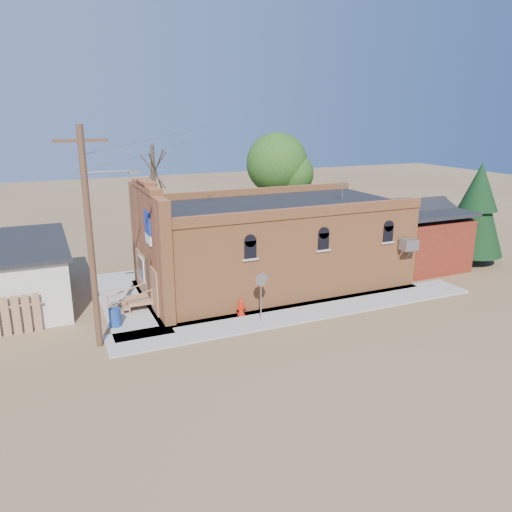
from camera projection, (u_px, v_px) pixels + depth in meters
name	position (u px, v px, depth m)	size (l,w,h in m)	color
ground	(287.00, 324.00, 23.02)	(120.00, 120.00, 0.00)	brown
sidewalk_south	(306.00, 312.00, 24.38)	(19.00, 2.20, 0.08)	#9E9991
sidewalk_west	(126.00, 300.00, 25.86)	(2.60, 10.00, 0.08)	#9E9991
brick_bar	(269.00, 244.00, 27.85)	(16.40, 7.97, 6.30)	#C2703B
red_shed	(409.00, 230.00, 31.69)	(5.40, 6.40, 4.30)	#5B1F0F
utility_pole	(91.00, 235.00, 19.62)	(3.12, 0.26, 9.00)	#432A1A
tree_bare_near	(153.00, 169.00, 31.67)	(2.80, 2.80, 7.65)	#473728
tree_leafy	(277.00, 164.00, 35.60)	(4.40, 4.40, 8.15)	#473728
evergreen_tree	(477.00, 207.00, 31.52)	(3.60, 3.60, 6.50)	#473728
fire_hydrant	(241.00, 307.00, 23.76)	(0.47, 0.46, 0.81)	red
stop_sign	(261.00, 284.00, 22.69)	(0.65, 0.08, 2.39)	gray
trash_barrel	(115.00, 317.00, 22.55)	(0.55, 0.55, 0.84)	navy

